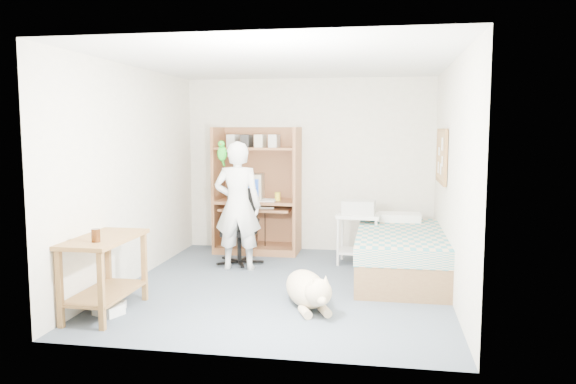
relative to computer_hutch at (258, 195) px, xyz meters
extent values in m
plane|color=#4A5765|center=(0.70, -1.74, -0.82)|extent=(4.00, 4.00, 0.00)
cube|color=beige|center=(0.70, 0.26, 0.43)|extent=(3.60, 0.02, 2.50)
cube|color=beige|center=(2.50, -1.74, 0.43)|extent=(0.02, 4.00, 2.50)
cube|color=beige|center=(-1.10, -1.74, 0.43)|extent=(0.02, 4.00, 2.50)
cube|color=white|center=(0.70, -1.74, 1.68)|extent=(3.60, 4.00, 0.02)
cube|color=brown|center=(-0.58, -0.04, 0.08)|extent=(0.04, 0.60, 1.80)
cube|color=brown|center=(0.58, -0.04, 0.08)|extent=(0.04, 0.60, 1.80)
cube|color=brown|center=(0.00, 0.25, 0.08)|extent=(1.20, 0.02, 1.80)
cube|color=brown|center=(0.00, -0.04, -0.08)|extent=(1.12, 0.60, 0.04)
cube|color=brown|center=(0.00, -0.12, -0.18)|extent=(1.00, 0.50, 0.03)
cube|color=brown|center=(0.00, -0.04, 0.68)|extent=(1.12, 0.55, 0.03)
cube|color=brown|center=(0.00, -0.04, -0.77)|extent=(1.12, 0.60, 0.10)
cube|color=brown|center=(2.00, -1.14, -0.64)|extent=(1.00, 2.00, 0.36)
cube|color=teal|center=(2.00, -1.14, -0.36)|extent=(1.02, 2.02, 0.20)
cube|color=white|center=(2.00, -0.34, -0.22)|extent=(0.55, 0.35, 0.12)
cube|color=brown|center=(-0.85, -2.94, -0.09)|extent=(0.50, 1.00, 0.04)
cube|color=brown|center=(-1.05, -3.39, -0.47)|extent=(0.05, 0.05, 0.70)
cube|color=brown|center=(-0.65, -3.39, -0.47)|extent=(0.05, 0.05, 0.70)
cube|color=brown|center=(-1.05, -2.49, -0.47)|extent=(0.05, 0.05, 0.70)
cube|color=brown|center=(-0.65, -2.49, -0.47)|extent=(0.05, 0.05, 0.70)
cube|color=brown|center=(-0.85, -2.94, -0.62)|extent=(0.46, 0.92, 0.03)
cube|color=#997244|center=(2.48, -0.84, 0.63)|extent=(0.03, 0.90, 0.60)
cube|color=brown|center=(2.47, -0.84, 0.94)|extent=(0.04, 0.94, 0.04)
cube|color=brown|center=(2.47, -0.84, 0.32)|extent=(0.04, 0.94, 0.04)
cylinder|color=black|center=(-0.07, -0.80, -0.78)|extent=(0.55, 0.55, 0.06)
cylinder|color=black|center=(-0.07, -0.80, -0.61)|extent=(0.06, 0.06, 0.37)
cube|color=black|center=(-0.07, -0.80, -0.39)|extent=(0.45, 0.45, 0.07)
cube|color=black|center=(-0.09, -0.59, -0.09)|extent=(0.39, 0.08, 0.51)
cube|color=black|center=(-0.30, -0.82, -0.25)|extent=(0.05, 0.28, 0.04)
cube|color=black|center=(0.16, -0.79, -0.25)|extent=(0.05, 0.28, 0.04)
imported|color=white|center=(-0.02, -1.05, -0.01)|extent=(0.62, 0.43, 1.63)
ellipsoid|color=#158613|center=(-0.22, -1.03, 0.65)|extent=(0.12, 0.12, 0.19)
sphere|color=#158613|center=(-0.22, -1.07, 0.77)|extent=(0.08, 0.08, 0.08)
cone|color=#DA5313|center=(-0.22, -1.11, 0.77)|extent=(0.04, 0.04, 0.03)
cylinder|color=#158613|center=(-0.23, -0.99, 0.54)|extent=(0.04, 0.13, 0.12)
ellipsoid|color=beige|center=(1.03, -2.38, -0.65)|extent=(0.64, 0.85, 0.35)
sphere|color=beige|center=(1.20, -2.78, -0.56)|extent=(0.26, 0.26, 0.26)
cone|color=beige|center=(1.15, -2.82, -0.44)|extent=(0.08, 0.08, 0.10)
cone|color=beige|center=(1.27, -2.77, -0.44)|extent=(0.08, 0.08, 0.10)
ellipsoid|color=beige|center=(1.25, -2.88, -0.60)|extent=(0.14, 0.16, 0.09)
cylinder|color=beige|center=(0.87, -2.00, -0.71)|extent=(0.16, 0.25, 0.12)
cube|color=white|center=(1.47, -0.51, -0.18)|extent=(0.58, 0.48, 0.04)
cube|color=white|center=(1.47, -0.51, -0.65)|extent=(0.54, 0.44, 0.03)
cylinder|color=white|center=(1.23, -0.70, -0.50)|extent=(0.03, 0.03, 0.64)
cylinder|color=white|center=(1.71, -0.70, -0.50)|extent=(0.03, 0.03, 0.64)
cylinder|color=white|center=(1.23, -0.32, -0.50)|extent=(0.03, 0.03, 0.64)
cylinder|color=white|center=(1.71, -0.32, -0.50)|extent=(0.03, 0.03, 0.64)
cube|color=#B6B7B2|center=(1.47, -0.51, -0.07)|extent=(0.44, 0.35, 0.18)
cube|color=beige|center=(-0.12, 0.01, 0.13)|extent=(0.41, 0.43, 0.36)
cube|color=navy|center=(-0.10, -0.19, 0.13)|extent=(0.30, 0.04, 0.25)
cube|color=beige|center=(0.04, -0.16, -0.15)|extent=(0.46, 0.20, 0.03)
cylinder|color=yellow|center=(0.31, -0.09, 0.00)|extent=(0.08, 0.08, 0.12)
cylinder|color=#3B1C09|center=(-0.80, -3.17, -0.01)|extent=(0.08, 0.08, 0.12)
cube|color=white|center=(-0.80, -2.99, -0.77)|extent=(0.31, 0.28, 0.10)
cube|color=#B4B4AF|center=(-0.80, -2.87, -0.78)|extent=(0.21, 0.25, 0.08)
camera|label=1|loc=(1.78, -7.85, 0.96)|focal=35.00mm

